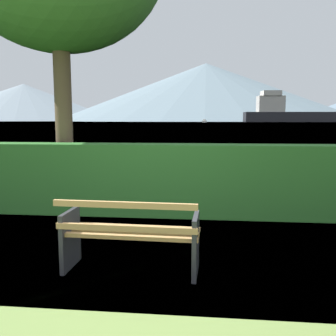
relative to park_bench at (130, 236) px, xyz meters
name	(u,v)px	position (x,y,z in m)	size (l,w,h in m)	color
ground_plane	(132,270)	(0.00, 0.06, -0.42)	(1400.00, 1400.00, 0.00)	olive
water_surface	(205,122)	(0.00, 309.11, -0.42)	(620.00, 620.00, 0.00)	#7A99A8
park_bench	(130,236)	(0.00, 0.00, 0.00)	(1.56, 0.63, 0.87)	tan
hedge_row	(159,180)	(0.00, 2.58, 0.22)	(11.05, 0.61, 1.28)	#2D6B28
cargo_ship_large	(305,113)	(81.75, 310.75, 6.65)	(117.58, 23.15, 25.27)	#232328
sailboat_mid	(204,121)	(-0.14, 244.84, 0.33)	(3.24, 7.78, 2.11)	silver
distant_hills	(231,96)	(38.07, 563.86, 37.31)	(934.38, 437.35, 84.95)	gray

